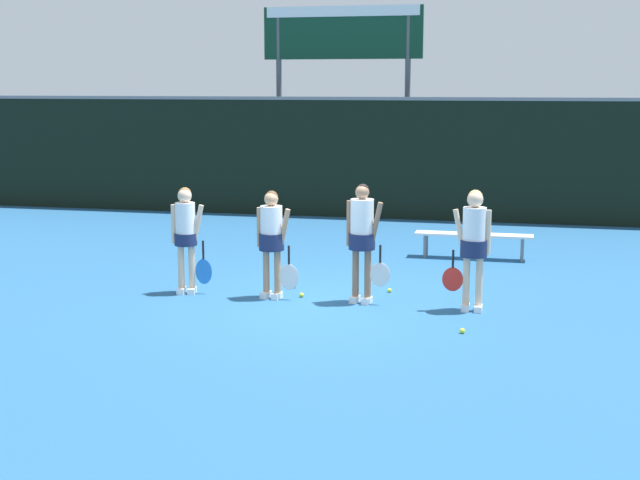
{
  "coord_description": "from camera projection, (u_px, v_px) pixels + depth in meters",
  "views": [
    {
      "loc": [
        2.97,
        -12.69,
        3.24
      ],
      "look_at": [
        0.0,
        0.03,
        0.93
      ],
      "focal_mm": 50.0,
      "sensor_mm": 36.0,
      "label": 1
    }
  ],
  "objects": [
    {
      "name": "ground_plane",
      "position": [
        320.0,
        301.0,
        13.4
      ],
      "size": [
        140.0,
        140.0,
        0.0
      ],
      "primitive_type": "plane",
      "color": "#235684"
    },
    {
      "name": "fence_windscreen",
      "position": [
        400.0,
        158.0,
        21.23
      ],
      "size": [
        60.0,
        0.08,
        2.92
      ],
      "color": "black",
      "rests_on": "ground_plane"
    },
    {
      "name": "scoreboard",
      "position": [
        342.0,
        50.0,
        22.47
      ],
      "size": [
        4.07,
        0.15,
        5.14
      ],
      "color": "#515156",
      "rests_on": "ground_plane"
    },
    {
      "name": "bench_courtside",
      "position": [
        474.0,
        237.0,
        16.59
      ],
      "size": [
        2.18,
        0.37,
        0.47
      ],
      "rotation": [
        0.0,
        0.0,
        -0.0
      ],
      "color": "silver",
      "rests_on": "ground_plane"
    },
    {
      "name": "player_0",
      "position": [
        186.0,
        231.0,
        13.76
      ],
      "size": [
        0.63,
        0.35,
        1.66
      ],
      "rotation": [
        0.0,
        0.0,
        0.17
      ],
      "color": "beige",
      "rests_on": "ground_plane"
    },
    {
      "name": "player_1",
      "position": [
        272.0,
        235.0,
        13.45
      ],
      "size": [
        0.67,
        0.38,
        1.65
      ],
      "rotation": [
        0.0,
        0.0,
        -0.1
      ],
      "color": "tan",
      "rests_on": "ground_plane"
    },
    {
      "name": "player_2",
      "position": [
        362.0,
        233.0,
        13.14
      ],
      "size": [
        0.67,
        0.39,
        1.78
      ],
      "rotation": [
        0.0,
        0.0,
        -0.12
      ],
      "color": "#8C664C",
      "rests_on": "ground_plane"
    },
    {
      "name": "player_3",
      "position": [
        474.0,
        239.0,
        12.67
      ],
      "size": [
        0.67,
        0.38,
        1.75
      ],
      "rotation": [
        0.0,
        0.0,
        -0.01
      ],
      "color": "beige",
      "rests_on": "ground_plane"
    },
    {
      "name": "tennis_ball_0",
      "position": [
        462.0,
        331.0,
        11.67
      ],
      "size": [
        0.07,
        0.07,
        0.07
      ],
      "primitive_type": "sphere",
      "color": "#CCE033",
      "rests_on": "ground_plane"
    },
    {
      "name": "tennis_ball_1",
      "position": [
        386.0,
        280.0,
        14.66
      ],
      "size": [
        0.07,
        0.07,
        0.07
      ],
      "primitive_type": "sphere",
      "color": "#CCE033",
      "rests_on": "ground_plane"
    },
    {
      "name": "tennis_ball_2",
      "position": [
        302.0,
        295.0,
        13.65
      ],
      "size": [
        0.07,
        0.07,
        0.07
      ],
      "primitive_type": "sphere",
      "color": "#CCE033",
      "rests_on": "ground_plane"
    },
    {
      "name": "tennis_ball_3",
      "position": [
        294.0,
        286.0,
        14.25
      ],
      "size": [
        0.07,
        0.07,
        0.07
      ],
      "primitive_type": "sphere",
      "color": "#CCE033",
      "rests_on": "ground_plane"
    },
    {
      "name": "tennis_ball_4",
      "position": [
        385.0,
        277.0,
        14.89
      ],
      "size": [
        0.07,
        0.07,
        0.07
      ],
      "primitive_type": "sphere",
      "color": "#CCE033",
      "rests_on": "ground_plane"
    },
    {
      "name": "tennis_ball_5",
      "position": [
        390.0,
        290.0,
        13.96
      ],
      "size": [
        0.06,
        0.06,
        0.06
      ],
      "primitive_type": "sphere",
      "color": "#CCE033",
      "rests_on": "ground_plane"
    }
  ]
}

